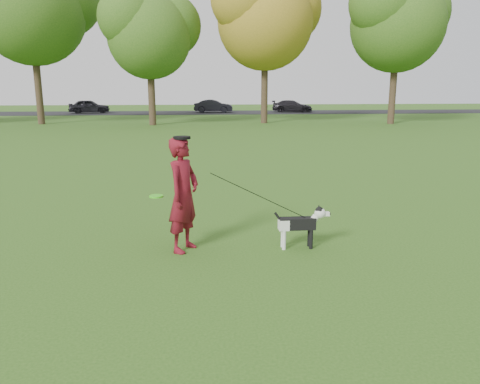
{
  "coord_description": "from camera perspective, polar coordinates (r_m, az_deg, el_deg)",
  "views": [
    {
      "loc": [
        -0.93,
        -7.85,
        2.73
      ],
      "look_at": [
        -0.22,
        -0.12,
        0.95
      ],
      "focal_mm": 35.0,
      "sensor_mm": 36.0,
      "label": 1
    }
  ],
  "objects": [
    {
      "name": "ground",
      "position": [
        8.37,
        1.44,
        -6.14
      ],
      "size": [
        120.0,
        120.0,
        0.0
      ],
      "primitive_type": "plane",
      "color": "#285116",
      "rests_on": "ground"
    },
    {
      "name": "man_held_items",
      "position": [
        7.73,
        0.4,
        0.45
      ],
      "size": [
        2.68,
        0.33,
        1.43
      ],
      "color": "#40DC1B",
      "rests_on": "ground"
    },
    {
      "name": "dog",
      "position": [
        8.03,
        7.51,
        -3.69
      ],
      "size": [
        0.98,
        0.2,
        0.74
      ],
      "color": "black",
      "rests_on": "ground"
    },
    {
      "name": "car_left",
      "position": [
        49.04,
        -17.9,
        9.91
      ],
      "size": [
        4.01,
        1.94,
        1.32
      ],
      "primitive_type": "imported",
      "rotation": [
        0.0,
        0.0,
        1.67
      ],
      "color": "black",
      "rests_on": "road"
    },
    {
      "name": "car_mid",
      "position": [
        47.93,
        -3.26,
        10.42
      ],
      "size": [
        3.97,
        1.73,
        1.27
      ],
      "primitive_type": "imported",
      "rotation": [
        0.0,
        0.0,
        1.47
      ],
      "color": "black",
      "rests_on": "road"
    },
    {
      "name": "road",
      "position": [
        47.94,
        -4.18,
        9.63
      ],
      "size": [
        120.0,
        7.0,
        0.02
      ],
      "primitive_type": "cube",
      "color": "black",
      "rests_on": "ground"
    },
    {
      "name": "tree_row",
      "position": [
        34.24,
        -6.45,
        20.69
      ],
      "size": [
        51.74,
        8.86,
        12.01
      ],
      "color": "#38281C",
      "rests_on": "ground"
    },
    {
      "name": "car_right",
      "position": [
        48.88,
        6.38,
        10.36
      ],
      "size": [
        4.36,
        2.49,
        1.19
      ],
      "primitive_type": "imported",
      "rotation": [
        0.0,
        0.0,
        1.36
      ],
      "color": "black",
      "rests_on": "road"
    },
    {
      "name": "man",
      "position": [
        7.78,
        -6.91,
        -0.34
      ],
      "size": [
        0.74,
        0.83,
        1.92
      ],
      "primitive_type": "imported",
      "rotation": [
        0.0,
        0.0,
        1.07
      ],
      "color": "#5C0D1A",
      "rests_on": "ground"
    }
  ]
}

